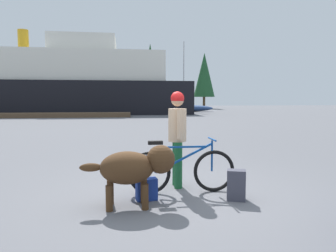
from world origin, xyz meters
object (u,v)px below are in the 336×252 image
bicycle (181,170)px  ferry_boat (59,85)px  backpack (236,185)px  handbag_pannier (147,189)px  sailboat_moored (184,108)px  dog (135,167)px  person_cyclist (177,130)px

bicycle → ferry_boat: 32.44m
backpack → ferry_boat: 33.13m
bicycle → handbag_pannier: (-0.60, -0.29, -0.22)m
bicycle → sailboat_moored: sailboat_moored is taller
dog → ferry_boat: 32.79m
ferry_boat → sailboat_moored: ferry_boat is taller
backpack → handbag_pannier: size_ratio=1.40×
sailboat_moored → ferry_boat: bearing=-164.1°
backpack → sailboat_moored: (5.84, 35.97, 0.26)m
person_cyclist → sailboat_moored: (6.62, 35.10, -0.52)m
backpack → ferry_boat: size_ratio=0.02×
handbag_pannier → dog: bearing=-123.7°
person_cyclist → ferry_boat: ferry_boat is taller
dog → backpack: size_ratio=2.90×
backpack → sailboat_moored: 36.45m
backpack → sailboat_moored: bearing=80.8°
backpack → handbag_pannier: (-1.37, 0.19, -0.07)m
bicycle → backpack: (0.78, -0.48, -0.15)m
bicycle → sailboat_moored: (6.61, 35.49, 0.12)m
person_cyclist → ferry_boat: size_ratio=0.06×
bicycle → ferry_boat: bearing=104.8°
bicycle → dog: (-0.78, -0.57, 0.20)m
backpack → person_cyclist: bearing=131.8°
dog → sailboat_moored: 36.81m
ferry_boat → sailboat_moored: bearing=15.9°
backpack → ferry_boat: ferry_boat is taller
bicycle → sailboat_moored: size_ratio=0.20×
ferry_boat → sailboat_moored: (14.85, 4.24, -2.73)m
sailboat_moored → handbag_pannier: bearing=-101.4°
sailboat_moored → person_cyclist: bearing=-100.7°
dog → backpack: 1.60m
handbag_pannier → backpack: bearing=-8.0°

